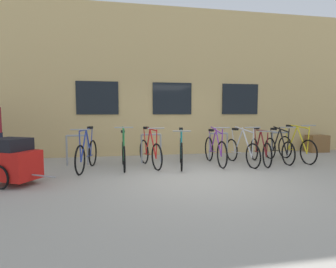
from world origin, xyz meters
name	(u,v)px	position (x,y,z in m)	size (l,w,h in m)	color
ground_plane	(200,177)	(0.00, 0.00, 0.00)	(42.00, 42.00, 0.00)	#9E998E
storefront_building	(160,89)	(0.00, 5.94, 2.42)	(28.00, 5.53, 4.83)	tan
bike_rack	(186,144)	(0.14, 1.90, 0.50)	(6.59, 0.05, 0.83)	gray
bicycle_green	(124,153)	(-1.63, 1.34, 0.37)	(0.44, 1.63, 1.10)	black
bicycle_silver	(242,151)	(1.56, 1.24, 0.38)	(0.44, 1.76, 1.07)	black
bicycle_red	(150,152)	(-0.95, 1.40, 0.38)	(0.54, 1.60, 1.07)	black
bicycle_yellow	(296,147)	(3.36, 1.43, 0.39)	(0.44, 1.77, 1.10)	black
bicycle_blue	(87,154)	(-2.54, 1.27, 0.39)	(0.47, 1.73, 1.08)	black
bicycle_purple	(215,150)	(0.86, 1.40, 0.39)	(0.44, 1.79, 1.07)	black
bicycle_teal	(181,151)	(-0.13, 1.30, 0.39)	(0.52, 1.78, 1.02)	black
bicycle_maroon	(260,150)	(2.13, 1.26, 0.37)	(0.50, 1.73, 1.02)	black
bicycle_black	(279,149)	(2.79, 1.41, 0.37)	(0.44, 1.67, 1.05)	black
bike_trailer	(13,161)	(-3.80, 0.11, 0.48)	(1.42, 0.98, 0.94)	red
planter_box	(317,144)	(5.22, 2.85, 0.30)	(0.70, 0.44, 0.60)	brown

